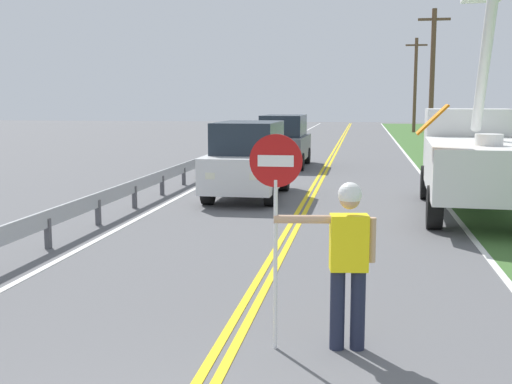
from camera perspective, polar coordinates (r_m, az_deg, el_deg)
The scene contains 12 objects.
centerline_yellow_left at distance 23.61m, azimuth 5.60°, elevation 1.50°, with size 0.11×110.00×0.01m, color yellow.
centerline_yellow_right at distance 23.60m, azimuth 6.03°, elevation 1.49°, with size 0.11×110.00×0.01m, color yellow.
edge_line_right at distance 23.66m, azimuth 14.55°, elevation 1.30°, with size 0.12×110.00×0.01m, color silver.
edge_line_left at distance 24.09m, azimuth -2.76°, elevation 1.66°, with size 0.12×110.00×0.01m, color silver.
flagger_worker at distance 6.99m, azimuth 8.07°, elevation -5.50°, with size 1.08×0.30×1.83m.
stop_sign_paddle at distance 6.82m, azimuth 1.75°, elevation -0.10°, with size 0.56×0.04×2.33m.
utility_bucket_truck at distance 16.57m, azimuth 18.70°, elevation 3.29°, with size 2.99×6.92×5.81m.
oncoming_suv_nearest at distance 18.00m, azimuth -0.66°, elevation 2.89°, with size 1.93×4.61×2.10m.
oncoming_suv_second at distance 26.51m, azimuth 2.46°, elevation 4.53°, with size 1.93×4.61×2.10m.
utility_pole_mid at distance 39.09m, azimuth 15.24°, elevation 9.86°, with size 1.80×0.28×7.86m.
utility_pole_far at distance 57.42m, azimuth 13.83°, elevation 9.27°, with size 1.80×0.28×7.93m.
guardrail_left_shoulder at distance 19.74m, azimuth -7.28°, elevation 1.70°, with size 0.10×32.00×0.71m.
Camera 1 is at (1.42, -3.41, 2.67)m, focal length 45.46 mm.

